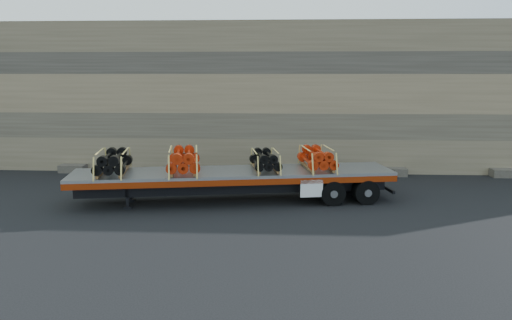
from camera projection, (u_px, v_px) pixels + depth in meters
The scene contains 7 objects.
ground at pixel (230, 199), 18.63m from camera, with size 120.00×120.00×0.00m, color black.
rock_wall at pixel (244, 97), 24.42m from camera, with size 44.00×3.00×7.00m, color #7A6B54.
trailer at pixel (233, 186), 18.18m from camera, with size 11.53×2.22×1.15m, color #9A9CA1, non-canonical shape.
bundle_front at pixel (113, 163), 17.50m from camera, with size 1.08×2.16×0.77m, color black, non-canonical shape.
bundle_midfront at pixel (184, 161), 17.80m from camera, with size 1.13×2.26×0.80m, color #BA2609, non-canonical shape.
bundle_midrear at pixel (265, 161), 18.16m from camera, with size 0.95×1.90×0.68m, color black, non-canonical shape.
bundle_rear at pixel (317, 159), 18.38m from camera, with size 1.05×2.10×0.74m, color #BA2609, non-canonical shape.
Camera 1 is at (1.96, -18.02, 4.65)m, focal length 35.00 mm.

